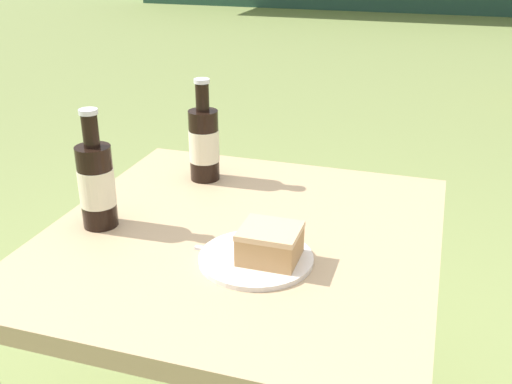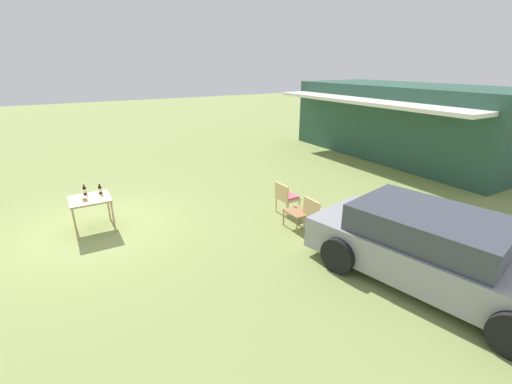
{
  "view_description": "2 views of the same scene",
  "coord_description": "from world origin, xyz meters",
  "px_view_note": "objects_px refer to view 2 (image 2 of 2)",
  "views": [
    {
      "loc": [
        0.36,
        -1.05,
        1.34
      ],
      "look_at": [
        0.0,
        0.1,
        0.81
      ],
      "focal_mm": 42.0,
      "sensor_mm": 36.0,
      "label": 1
    },
    {
      "loc": [
        7.89,
        -0.37,
        3.53
      ],
      "look_at": [
        1.85,
        3.17,
        0.9
      ],
      "focal_mm": 24.0,
      "sensor_mm": 36.0,
      "label": 2
    }
  ],
  "objects_px": {
    "patio_table": "(90,201)",
    "cola_bottle_far": "(85,191)",
    "cake_on_plate": "(85,199)",
    "cola_bottle_near": "(100,190)",
    "wicker_chair_plain": "(316,213)",
    "wicker_chair_cushioned": "(286,196)",
    "parked_car": "(435,250)",
    "garden_side_table": "(298,213)"
  },
  "relations": [
    {
      "from": "cola_bottle_far",
      "to": "wicker_chair_plain",
      "type": "bearing_deg",
      "value": 55.68
    },
    {
      "from": "wicker_chair_plain",
      "to": "garden_side_table",
      "type": "distance_m",
      "value": 0.44
    },
    {
      "from": "wicker_chair_cushioned",
      "to": "wicker_chair_plain",
      "type": "bearing_deg",
      "value": 178.1
    },
    {
      "from": "wicker_chair_cushioned",
      "to": "wicker_chair_plain",
      "type": "height_order",
      "value": "same"
    },
    {
      "from": "cola_bottle_near",
      "to": "cola_bottle_far",
      "type": "xyz_separation_m",
      "value": [
        -0.11,
        -0.31,
        0.0
      ]
    },
    {
      "from": "patio_table",
      "to": "cola_bottle_far",
      "type": "bearing_deg",
      "value": -168.9
    },
    {
      "from": "wicker_chair_cushioned",
      "to": "cola_bottle_far",
      "type": "distance_m",
      "value": 4.67
    },
    {
      "from": "patio_table",
      "to": "cake_on_plate",
      "type": "distance_m",
      "value": 0.16
    },
    {
      "from": "garden_side_table",
      "to": "patio_table",
      "type": "height_order",
      "value": "patio_table"
    },
    {
      "from": "garden_side_table",
      "to": "patio_table",
      "type": "bearing_deg",
      "value": -119.14
    },
    {
      "from": "parked_car",
      "to": "garden_side_table",
      "type": "distance_m",
      "value": 2.93
    },
    {
      "from": "parked_car",
      "to": "cake_on_plate",
      "type": "xyz_separation_m",
      "value": [
        -5.0,
        -4.84,
        0.16
      ]
    },
    {
      "from": "cola_bottle_near",
      "to": "cake_on_plate",
      "type": "bearing_deg",
      "value": -53.19
    },
    {
      "from": "parked_car",
      "to": "wicker_chair_cushioned",
      "type": "bearing_deg",
      "value": 175.16
    },
    {
      "from": "wicker_chair_cushioned",
      "to": "wicker_chair_plain",
      "type": "distance_m",
      "value": 1.15
    },
    {
      "from": "garden_side_table",
      "to": "patio_table",
      "type": "distance_m",
      "value": 4.63
    },
    {
      "from": "cake_on_plate",
      "to": "wicker_chair_cushioned",
      "type": "bearing_deg",
      "value": 72.17
    },
    {
      "from": "wicker_chair_plain",
      "to": "cola_bottle_far",
      "type": "distance_m",
      "value": 5.21
    },
    {
      "from": "garden_side_table",
      "to": "patio_table",
      "type": "xyz_separation_m",
      "value": [
        -2.25,
        -4.04,
        0.32
      ]
    },
    {
      "from": "cola_bottle_near",
      "to": "wicker_chair_cushioned",
      "type": "bearing_deg",
      "value": 67.42
    },
    {
      "from": "wicker_chair_cushioned",
      "to": "cola_bottle_far",
      "type": "xyz_separation_m",
      "value": [
        -1.78,
        -4.31,
        0.38
      ]
    },
    {
      "from": "cake_on_plate",
      "to": "cola_bottle_far",
      "type": "distance_m",
      "value": 0.39
    },
    {
      "from": "patio_table",
      "to": "cola_bottle_near",
      "type": "bearing_deg",
      "value": 126.2
    },
    {
      "from": "cake_on_plate",
      "to": "cola_bottle_near",
      "type": "distance_m",
      "value": 0.44
    },
    {
      "from": "cola_bottle_near",
      "to": "cola_bottle_far",
      "type": "height_order",
      "value": "same"
    },
    {
      "from": "cake_on_plate",
      "to": "garden_side_table",
      "type": "bearing_deg",
      "value": 62.32
    },
    {
      "from": "wicker_chair_cushioned",
      "to": "wicker_chair_plain",
      "type": "xyz_separation_m",
      "value": [
        1.15,
        -0.02,
        0.0
      ]
    },
    {
      "from": "parked_car",
      "to": "cola_bottle_near",
      "type": "xyz_separation_m",
      "value": [
        -5.26,
        -4.49,
        0.23
      ]
    },
    {
      "from": "parked_car",
      "to": "cola_bottle_far",
      "type": "distance_m",
      "value": 7.21
    },
    {
      "from": "cake_on_plate",
      "to": "parked_car",
      "type": "bearing_deg",
      "value": 44.06
    },
    {
      "from": "parked_car",
      "to": "cola_bottle_far",
      "type": "relative_size",
      "value": 17.72
    },
    {
      "from": "garden_side_table",
      "to": "wicker_chair_cushioned",
      "type": "bearing_deg",
      "value": 164.83
    },
    {
      "from": "wicker_chair_plain",
      "to": "cola_bottle_near",
      "type": "relative_size",
      "value": 3.13
    },
    {
      "from": "cake_on_plate",
      "to": "patio_table",
      "type": "bearing_deg",
      "value": 128.28
    },
    {
      "from": "wicker_chair_cushioned",
      "to": "cake_on_plate",
      "type": "bearing_deg",
      "value": 71.21
    },
    {
      "from": "wicker_chair_cushioned",
      "to": "cake_on_plate",
      "type": "xyz_separation_m",
      "value": [
        -1.4,
        -4.35,
        0.31
      ]
    },
    {
      "from": "patio_table",
      "to": "cola_bottle_near",
      "type": "xyz_separation_m",
      "value": [
        -0.18,
        0.25,
        0.17
      ]
    },
    {
      "from": "wicker_chair_cushioned",
      "to": "cola_bottle_far",
      "type": "height_order",
      "value": "cola_bottle_far"
    },
    {
      "from": "cola_bottle_near",
      "to": "wicker_chair_plain",
      "type": "bearing_deg",
      "value": 54.75
    },
    {
      "from": "parked_car",
      "to": "cola_bottle_near",
      "type": "height_order",
      "value": "parked_car"
    },
    {
      "from": "wicker_chair_cushioned",
      "to": "cola_bottle_near",
      "type": "height_order",
      "value": "cola_bottle_near"
    },
    {
      "from": "garden_side_table",
      "to": "cola_bottle_near",
      "type": "distance_m",
      "value": 4.53
    }
  ]
}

